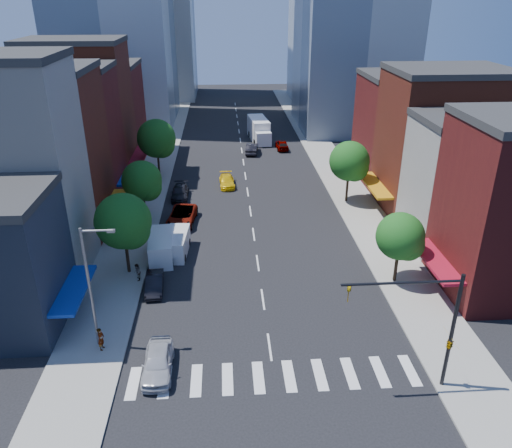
{
  "coord_description": "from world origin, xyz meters",
  "views": [
    {
      "loc": [
        -2.83,
        -27.95,
        22.62
      ],
      "look_at": [
        -0.31,
        9.78,
        5.0
      ],
      "focal_mm": 35.0,
      "sensor_mm": 36.0,
      "label": 1
    }
  ],
  "objects_px": {
    "parked_car_rear": "(180,192)",
    "pedestrian_far": "(137,272)",
    "parked_car_third": "(182,216)",
    "taxi": "(227,181)",
    "parked_car_front": "(158,362)",
    "pedestrian_near": "(101,339)",
    "parked_car_second": "(154,283)",
    "cargo_van_near": "(177,244)",
    "cargo_van_far": "(161,248)",
    "box_truck": "(259,130)",
    "traffic_car_far": "(282,145)",
    "traffic_car_oncoming": "(252,148)"
  },
  "relations": [
    {
      "from": "taxi",
      "to": "parked_car_rear",
      "type": "bearing_deg",
      "value": -149.77
    },
    {
      "from": "parked_car_front",
      "to": "box_truck",
      "type": "bearing_deg",
      "value": 78.55
    },
    {
      "from": "traffic_car_far",
      "to": "pedestrian_near",
      "type": "relative_size",
      "value": 2.56
    },
    {
      "from": "parked_car_rear",
      "to": "pedestrian_near",
      "type": "relative_size",
      "value": 2.84
    },
    {
      "from": "traffic_car_far",
      "to": "traffic_car_oncoming",
      "type": "bearing_deg",
      "value": 18.35
    },
    {
      "from": "taxi",
      "to": "parked_car_third",
      "type": "bearing_deg",
      "value": -116.97
    },
    {
      "from": "parked_car_rear",
      "to": "traffic_car_far",
      "type": "distance_m",
      "value": 24.4
    },
    {
      "from": "parked_car_rear",
      "to": "pedestrian_far",
      "type": "relative_size",
      "value": 3.15
    },
    {
      "from": "parked_car_rear",
      "to": "pedestrian_near",
      "type": "distance_m",
      "value": 28.41
    },
    {
      "from": "parked_car_front",
      "to": "pedestrian_near",
      "type": "distance_m",
      "value": 4.77
    },
    {
      "from": "parked_car_second",
      "to": "parked_car_rear",
      "type": "relative_size",
      "value": 0.82
    },
    {
      "from": "parked_car_third",
      "to": "parked_car_front",
      "type": "bearing_deg",
      "value": -83.84
    },
    {
      "from": "traffic_car_oncoming",
      "to": "pedestrian_near",
      "type": "distance_m",
      "value": 47.83
    },
    {
      "from": "parked_car_third",
      "to": "cargo_van_far",
      "type": "relative_size",
      "value": 1.07
    },
    {
      "from": "traffic_car_oncoming",
      "to": "pedestrian_near",
      "type": "height_order",
      "value": "pedestrian_near"
    },
    {
      "from": "parked_car_rear",
      "to": "pedestrian_near",
      "type": "height_order",
      "value": "pedestrian_near"
    },
    {
      "from": "taxi",
      "to": "traffic_car_far",
      "type": "relative_size",
      "value": 1.04
    },
    {
      "from": "box_truck",
      "to": "pedestrian_far",
      "type": "distance_m",
      "value": 46.45
    },
    {
      "from": "parked_car_second",
      "to": "taxi",
      "type": "relative_size",
      "value": 0.87
    },
    {
      "from": "cargo_van_near",
      "to": "pedestrian_far",
      "type": "height_order",
      "value": "cargo_van_near"
    },
    {
      "from": "parked_car_front",
      "to": "traffic_car_oncoming",
      "type": "bearing_deg",
      "value": 78.82
    },
    {
      "from": "taxi",
      "to": "box_truck",
      "type": "xyz_separation_m",
      "value": [
        5.69,
        21.52,
        1.01
      ]
    },
    {
      "from": "box_truck",
      "to": "taxi",
      "type": "bearing_deg",
      "value": -111.14
    },
    {
      "from": "parked_car_rear",
      "to": "pedestrian_far",
      "type": "bearing_deg",
      "value": -96.91
    },
    {
      "from": "parked_car_rear",
      "to": "taxi",
      "type": "distance_m",
      "value": 6.79
    },
    {
      "from": "box_truck",
      "to": "pedestrian_far",
      "type": "bearing_deg",
      "value": -113.43
    },
    {
      "from": "parked_car_second",
      "to": "cargo_van_near",
      "type": "relative_size",
      "value": 0.81
    },
    {
      "from": "traffic_car_oncoming",
      "to": "traffic_car_far",
      "type": "xyz_separation_m",
      "value": [
        4.86,
        1.76,
        -0.05
      ]
    },
    {
      "from": "cargo_van_far",
      "to": "pedestrian_near",
      "type": "bearing_deg",
      "value": -106.96
    },
    {
      "from": "taxi",
      "to": "traffic_car_far",
      "type": "bearing_deg",
      "value": 57.88
    },
    {
      "from": "cargo_van_near",
      "to": "parked_car_third",
      "type": "bearing_deg",
      "value": 94.25
    },
    {
      "from": "cargo_van_near",
      "to": "cargo_van_far",
      "type": "relative_size",
      "value": 0.91
    },
    {
      "from": "traffic_car_far",
      "to": "cargo_van_near",
      "type": "bearing_deg",
      "value": 66.16
    },
    {
      "from": "parked_car_second",
      "to": "box_truck",
      "type": "distance_m",
      "value": 47.42
    },
    {
      "from": "parked_car_second",
      "to": "parked_car_third",
      "type": "relative_size",
      "value": 0.68
    },
    {
      "from": "parked_car_rear",
      "to": "cargo_van_far",
      "type": "height_order",
      "value": "cargo_van_far"
    },
    {
      "from": "taxi",
      "to": "traffic_car_oncoming",
      "type": "height_order",
      "value": "traffic_car_oncoming"
    },
    {
      "from": "box_truck",
      "to": "parked_car_front",
      "type": "bearing_deg",
      "value": -107.14
    },
    {
      "from": "parked_car_front",
      "to": "cargo_van_far",
      "type": "bearing_deg",
      "value": 94.55
    },
    {
      "from": "parked_car_front",
      "to": "pedestrian_far",
      "type": "xyz_separation_m",
      "value": [
        -3.0,
        11.43,
        0.12
      ]
    },
    {
      "from": "parked_car_front",
      "to": "box_truck",
      "type": "xyz_separation_m",
      "value": [
        10.65,
        55.82,
        0.87
      ]
    },
    {
      "from": "parked_car_front",
      "to": "traffic_car_oncoming",
      "type": "distance_m",
      "value": 49.22
    },
    {
      "from": "box_truck",
      "to": "pedestrian_far",
      "type": "height_order",
      "value": "box_truck"
    },
    {
      "from": "parked_car_third",
      "to": "pedestrian_far",
      "type": "distance_m",
      "value": 12.18
    },
    {
      "from": "pedestrian_near",
      "to": "cargo_van_near",
      "type": "bearing_deg",
      "value": -6.86
    },
    {
      "from": "traffic_car_oncoming",
      "to": "pedestrian_far",
      "type": "bearing_deg",
      "value": 79.2
    },
    {
      "from": "pedestrian_far",
      "to": "parked_car_rear",
      "type": "bearing_deg",
      "value": 164.54
    },
    {
      "from": "cargo_van_near",
      "to": "cargo_van_far",
      "type": "xyz_separation_m",
      "value": [
        -1.4,
        -0.84,
        0.1
      ]
    },
    {
      "from": "parked_car_front",
      "to": "traffic_car_oncoming",
      "type": "xyz_separation_m",
      "value": [
        9.0,
        48.39,
        -0.01
      ]
    },
    {
      "from": "parked_car_third",
      "to": "traffic_car_oncoming",
      "type": "relative_size",
      "value": 1.22
    }
  ]
}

